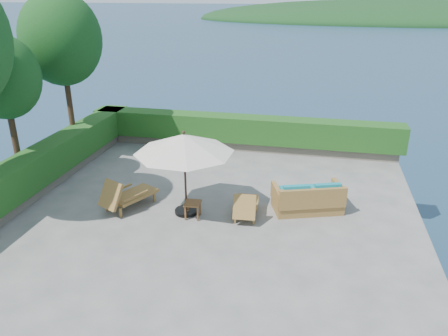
% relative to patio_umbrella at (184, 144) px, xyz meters
% --- Properties ---
extents(ground, '(12.00, 12.00, 0.00)m').
position_rel_patio_umbrella_xyz_m(ground, '(0.60, 0.16, -2.10)').
color(ground, gray).
rests_on(ground, ground).
extents(foundation, '(12.00, 12.00, 3.00)m').
position_rel_patio_umbrella_xyz_m(foundation, '(0.60, 0.16, -3.65)').
color(foundation, '#4C473C').
rests_on(foundation, ocean).
extents(ocean, '(600.00, 600.00, 0.00)m').
position_rel_patio_umbrella_xyz_m(ocean, '(0.60, 0.16, -5.10)').
color(ocean, '#193C4F').
rests_on(ocean, ground).
extents(offshore_island, '(126.00, 57.60, 12.60)m').
position_rel_patio_umbrella_xyz_m(offshore_island, '(25.60, 140.16, -5.10)').
color(offshore_island, black).
rests_on(offshore_island, ocean).
extents(planter_wall_far, '(12.00, 0.60, 0.36)m').
position_rel_patio_umbrella_xyz_m(planter_wall_far, '(0.60, 5.76, -1.92)').
color(planter_wall_far, '#736D5C').
rests_on(planter_wall_far, ground).
extents(planter_wall_left, '(0.60, 12.00, 0.36)m').
position_rel_patio_umbrella_xyz_m(planter_wall_left, '(-5.00, 0.16, -1.92)').
color(planter_wall_left, '#736D5C').
rests_on(planter_wall_left, ground).
extents(hedge_far, '(12.40, 0.90, 1.00)m').
position_rel_patio_umbrella_xyz_m(hedge_far, '(0.60, 5.76, -1.25)').
color(hedge_far, '#124113').
rests_on(hedge_far, planter_wall_far).
extents(hedge_left, '(0.90, 12.40, 1.00)m').
position_rel_patio_umbrella_xyz_m(hedge_left, '(-5.00, 0.16, -1.25)').
color(hedge_left, '#124113').
rests_on(hedge_left, planter_wall_left).
extents(tree_mid, '(2.20, 2.20, 4.83)m').
position_rel_patio_umbrella_xyz_m(tree_mid, '(-5.80, 0.66, 1.45)').
color(tree_mid, '#432B19').
rests_on(tree_mid, ground).
extents(tree_far, '(2.80, 2.80, 6.03)m').
position_rel_patio_umbrella_xyz_m(tree_far, '(-5.40, 3.36, 2.30)').
color(tree_far, '#432B19').
rests_on(tree_far, ground).
extents(patio_umbrella, '(3.56, 3.56, 2.49)m').
position_rel_patio_umbrella_xyz_m(patio_umbrella, '(0.00, 0.00, 0.00)').
color(patio_umbrella, black).
rests_on(patio_umbrella, ground).
extents(lounge_left, '(1.40, 1.87, 1.00)m').
position_rel_patio_umbrella_xyz_m(lounge_left, '(-1.81, -0.07, -1.68)').
color(lounge_left, olive).
rests_on(lounge_left, ground).
extents(lounge_right, '(0.75, 1.54, 0.86)m').
position_rel_patio_umbrella_xyz_m(lounge_right, '(1.71, 0.15, -1.74)').
color(lounge_right, olive).
rests_on(lounge_right, ground).
extents(side_table, '(0.48, 0.48, 0.48)m').
position_rel_patio_umbrella_xyz_m(side_table, '(0.26, -0.23, -1.71)').
color(side_table, brown).
rests_on(side_table, ground).
extents(wicker_loveseat, '(2.19, 1.60, 0.97)m').
position_rel_patio_umbrella_xyz_m(wicker_loveseat, '(3.42, 0.86, -1.73)').
color(wicker_loveseat, olive).
rests_on(wicker_loveseat, ground).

